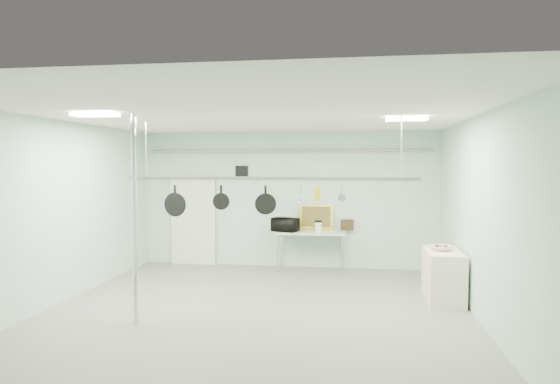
% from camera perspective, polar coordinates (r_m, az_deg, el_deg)
% --- Properties ---
extents(floor, '(8.00, 8.00, 0.00)m').
position_cam_1_polar(floor, '(8.22, -3.06, -14.02)').
color(floor, gray).
rests_on(floor, ground).
extents(ceiling, '(7.00, 8.00, 0.02)m').
position_cam_1_polar(ceiling, '(7.89, -3.12, 8.71)').
color(ceiling, silver).
rests_on(ceiling, back_wall).
extents(back_wall, '(7.00, 0.02, 3.20)m').
position_cam_1_polar(back_wall, '(11.81, 0.84, -0.85)').
color(back_wall, '#B1D4C0').
rests_on(back_wall, floor).
extents(right_wall, '(0.02, 8.00, 3.20)m').
position_cam_1_polar(right_wall, '(7.96, 22.37, -3.03)').
color(right_wall, '#B1D4C0').
rests_on(right_wall, floor).
extents(door, '(1.10, 0.10, 2.20)m').
position_cam_1_polar(door, '(12.34, -9.86, -3.29)').
color(door, silver).
rests_on(door, floor).
extents(wall_vent, '(0.30, 0.04, 0.30)m').
position_cam_1_polar(wall_vent, '(11.97, -4.41, 2.31)').
color(wall_vent, black).
rests_on(wall_vent, back_wall).
extents(conduit_pipe, '(6.60, 0.07, 0.07)m').
position_cam_1_polar(conduit_pipe, '(11.70, 0.78, 4.74)').
color(conduit_pipe, gray).
rests_on(conduit_pipe, back_wall).
extents(chrome_pole, '(0.08, 0.08, 3.20)m').
position_cam_1_polar(chrome_pole, '(7.86, -16.25, -3.00)').
color(chrome_pole, silver).
rests_on(chrome_pole, floor).
extents(prep_table, '(1.60, 0.70, 0.91)m').
position_cam_1_polar(prep_table, '(11.44, 3.56, -4.85)').
color(prep_table, '#A1BDAE').
rests_on(prep_table, floor).
extents(side_cabinet, '(0.60, 1.20, 0.90)m').
position_cam_1_polar(side_cabinet, '(9.43, 18.14, -9.10)').
color(side_cabinet, beige).
rests_on(side_cabinet, floor).
extents(pot_rack, '(4.80, 0.06, 1.00)m').
position_cam_1_polar(pot_rack, '(8.11, -1.29, 1.77)').
color(pot_rack, '#B7B7BC').
rests_on(pot_rack, ceiling).
extents(light_panel_left, '(0.65, 0.30, 0.05)m').
position_cam_1_polar(light_panel_left, '(7.90, -20.37, 8.30)').
color(light_panel_left, white).
rests_on(light_panel_left, ceiling).
extents(light_panel_right, '(0.65, 0.30, 0.05)m').
position_cam_1_polar(light_panel_right, '(8.36, 14.26, 8.10)').
color(light_panel_right, white).
rests_on(light_panel_right, ceiling).
extents(microwave, '(0.66, 0.55, 0.31)m').
position_cam_1_polar(microwave, '(11.36, 0.62, -3.74)').
color(microwave, black).
rests_on(microwave, prep_table).
extents(coffee_canister, '(0.16, 0.16, 0.22)m').
position_cam_1_polar(coffee_canister, '(11.30, 4.40, -4.02)').
color(coffee_canister, white).
rests_on(coffee_canister, prep_table).
extents(painting_large, '(0.78, 0.16, 0.58)m').
position_cam_1_polar(painting_large, '(11.69, 4.16, -2.90)').
color(painting_large, gold).
rests_on(painting_large, prep_table).
extents(painting_small, '(0.30, 0.09, 0.25)m').
position_cam_1_polar(painting_small, '(11.67, 7.68, -3.74)').
color(painting_small, black).
rests_on(painting_small, prep_table).
extents(fruit_bowl, '(0.48, 0.48, 0.09)m').
position_cam_1_polar(fruit_bowl, '(9.35, 17.90, -6.10)').
color(fruit_bowl, silver).
rests_on(fruit_bowl, side_cabinet).
extents(skillet_left, '(0.41, 0.12, 0.53)m').
position_cam_1_polar(skillet_left, '(8.55, -11.91, -0.98)').
color(skillet_left, black).
rests_on(skillet_left, pot_rack).
extents(skillet_mid, '(0.28, 0.08, 0.38)m').
position_cam_1_polar(skillet_mid, '(8.30, -6.75, -0.54)').
color(skillet_mid, black).
rests_on(skillet_mid, pot_rack).
extents(skillet_right, '(0.35, 0.13, 0.46)m').
position_cam_1_polar(skillet_right, '(8.14, -1.66, -0.86)').
color(skillet_right, black).
rests_on(skillet_right, pot_rack).
extents(whisk, '(0.18, 0.18, 0.33)m').
position_cam_1_polar(whisk, '(8.05, 2.36, -0.44)').
color(whisk, '#A6A5A9').
rests_on(whisk, pot_rack).
extents(grater, '(0.11, 0.05, 0.25)m').
position_cam_1_polar(grater, '(8.02, 4.30, -0.18)').
color(grater, gold).
rests_on(grater, pot_rack).
extents(saucepan, '(0.15, 0.11, 0.24)m').
position_cam_1_polar(saucepan, '(8.00, 7.06, -0.18)').
color(saucepan, silver).
rests_on(saucepan, pot_rack).
extents(fruit_cluster, '(0.24, 0.24, 0.09)m').
position_cam_1_polar(fruit_cluster, '(9.34, 17.91, -5.86)').
color(fruit_cluster, '#A3170F').
rests_on(fruit_cluster, fruit_bowl).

